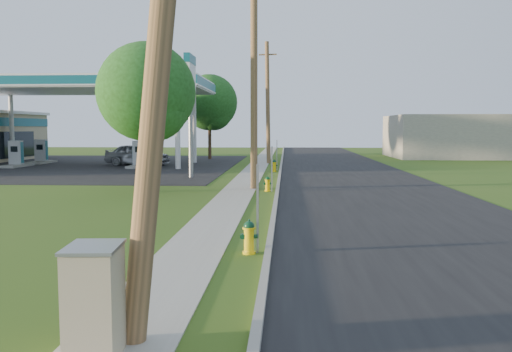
{
  "coord_description": "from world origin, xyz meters",
  "views": [
    {
      "loc": [
        0.89,
        -7.77,
        2.81
      ],
      "look_at": [
        0.0,
        8.0,
        1.4
      ],
      "focal_mm": 38.0,
      "sensor_mm": 36.0,
      "label": 1
    }
  ],
  "objects": [
    {
      "name": "ground_plane",
      "position": [
        0.0,
        0.0,
        0.0
      ],
      "size": [
        140.0,
        140.0,
        0.0
      ],
      "primitive_type": "plane",
      "color": "#2E5316",
      "rests_on": "ground"
    },
    {
      "name": "fuel_pump_se",
      "position": [
        -9.5,
        34.0,
        0.72
      ],
      "size": [
        1.2,
        3.2,
        1.9
      ],
      "color": "gray",
      "rests_on": "ground"
    },
    {
      "name": "forecourt",
      "position": [
        -16.0,
        32.0,
        0.01
      ],
      "size": [
        26.0,
        28.0,
        0.02
      ],
      "primitive_type": "cube",
      "color": "black",
      "rests_on": "ground"
    },
    {
      "name": "utility_cabinet",
      "position": [
        -1.41,
        -1.54,
        0.71
      ],
      "size": [
        0.7,
        0.87,
        1.41
      ],
      "color": "tan",
      "rests_on": "ground"
    },
    {
      "name": "utility_pole_mid",
      "position": [
        -0.6,
        17.0,
        4.95
      ],
      "size": [
        1.4,
        0.32,
        9.8
      ],
      "color": "brown",
      "rests_on": "ground"
    },
    {
      "name": "curb",
      "position": [
        0.5,
        10.0,
        0.07
      ],
      "size": [
        0.15,
        120.0,
        0.15
      ],
      "primitive_type": "cube",
      "color": "gray",
      "rests_on": "ground"
    },
    {
      "name": "hydrant_near",
      "position": [
        0.06,
        4.1,
        0.38
      ],
      "size": [
        0.4,
        0.36,
        0.78
      ],
      "color": "yellow",
      "rests_on": "ground"
    },
    {
      "name": "fuel_pump_ne",
      "position": [
        -9.5,
        30.0,
        0.72
      ],
      "size": [
        1.2,
        3.2,
        1.9
      ],
      "color": "gray",
      "rests_on": "ground"
    },
    {
      "name": "road",
      "position": [
        4.5,
        10.0,
        0.01
      ],
      "size": [
        8.0,
        120.0,
        0.02
      ],
      "primitive_type": "cube",
      "color": "black",
      "rests_on": "ground"
    },
    {
      "name": "sidewalk",
      "position": [
        -1.25,
        10.0,
        0.01
      ],
      "size": [
        1.5,
        120.0,
        0.03
      ],
      "primitive_type": "cube",
      "color": "#9A978C",
      "rests_on": "ground"
    },
    {
      "name": "fuel_pump_sw",
      "position": [
        -18.5,
        34.0,
        0.72
      ],
      "size": [
        1.2,
        3.2,
        1.9
      ],
      "color": "gray",
      "rests_on": "ground"
    },
    {
      "name": "utility_pole_far",
      "position": [
        -0.6,
        35.0,
        4.8
      ],
      "size": [
        1.4,
        0.32,
        9.5
      ],
      "color": "brown",
      "rests_on": "ground"
    },
    {
      "name": "distant_building",
      "position": [
        18.0,
        45.0,
        2.0
      ],
      "size": [
        14.0,
        10.0,
        4.0
      ],
      "primitive_type": "cube",
      "color": "gray",
      "rests_on": "ground"
    },
    {
      "name": "sign_post_far",
      "position": [
        0.25,
        28.2,
        1.0
      ],
      "size": [
        0.05,
        0.04,
        2.0
      ],
      "primitive_type": "cube",
      "color": "gray",
      "rests_on": "ground"
    },
    {
      "name": "sign_post_mid",
      "position": [
        0.25,
        16.0,
        1.0
      ],
      "size": [
        0.05,
        0.04,
        2.0
      ],
      "primitive_type": "cube",
      "color": "gray",
      "rests_on": "ground"
    },
    {
      "name": "car_silver",
      "position": [
        -10.24,
        32.09,
        0.82
      ],
      "size": [
        5.09,
        2.87,
        1.63
      ],
      "primitive_type": "imported",
      "rotation": [
        0.0,
        0.0,
        1.36
      ],
      "color": "#9EA1A5",
      "rests_on": "ground"
    },
    {
      "name": "fuel_pump_nw",
      "position": [
        -18.5,
        30.0,
        0.72
      ],
      "size": [
        1.2,
        3.2,
        1.9
      ],
      "color": "gray",
      "rests_on": "ground"
    },
    {
      "name": "hydrant_mid",
      "position": [
        0.06,
        16.07,
        0.33
      ],
      "size": [
        0.36,
        0.32,
        0.68
      ],
      "color": "#EDB509",
      "rests_on": "ground"
    },
    {
      "name": "price_pylon",
      "position": [
        -4.5,
        22.5,
        5.43
      ],
      "size": [
        0.34,
        2.04,
        6.85
      ],
      "color": "gray",
      "rests_on": "ground"
    },
    {
      "name": "sign_post_near",
      "position": [
        0.25,
        4.2,
        1.0
      ],
      "size": [
        0.05,
        0.04,
        2.0
      ],
      "primitive_type": "cube",
      "color": "gray",
      "rests_on": "ground"
    },
    {
      "name": "tree_lot",
      "position": [
        -5.9,
        40.52,
        4.88
      ],
      "size": [
        5.0,
        5.0,
        7.58
      ],
      "color": "#3D2B1B",
      "rests_on": "ground"
    },
    {
      "name": "hydrant_far",
      "position": [
        0.11,
        26.78,
        0.4
      ],
      "size": [
        0.41,
        0.37,
        0.81
      ],
      "color": "yellow",
      "rests_on": "ground"
    },
    {
      "name": "gas_canopy",
      "position": [
        -14.0,
        32.0,
        5.9
      ],
      "size": [
        18.18,
        9.18,
        6.4
      ],
      "color": "silver",
      "rests_on": "ground"
    },
    {
      "name": "tree_verge",
      "position": [
        -5.12,
        15.6,
        4.2
      ],
      "size": [
        4.31,
        4.31,
        6.53
      ],
      "color": "#3D2B1B",
      "rests_on": "ground"
    }
  ]
}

